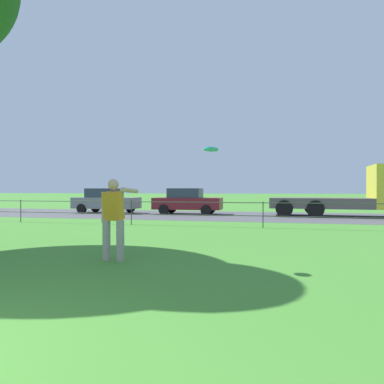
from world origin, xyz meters
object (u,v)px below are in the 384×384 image
(frisbee, at_px, (211,149))
(flatbed_truck_right, at_px, (362,194))
(car_grey_center, at_px, (106,201))
(person_thrower, at_px, (114,217))
(car_maroon_left, at_px, (187,201))

(frisbee, bearing_deg, flatbed_truck_right, 67.01)
(car_grey_center, bearing_deg, person_thrower, -61.97)
(person_thrower, height_order, car_maroon_left, person_thrower)
(person_thrower, distance_m, flatbed_truck_right, 15.48)
(person_thrower, xyz_separation_m, car_maroon_left, (-1.82, 13.35, -0.11))
(frisbee, xyz_separation_m, car_maroon_left, (-3.84, 13.52, -1.40))
(car_maroon_left, bearing_deg, person_thrower, -82.24)
(car_grey_center, height_order, flatbed_truck_right, flatbed_truck_right)
(car_maroon_left, distance_m, flatbed_truck_right, 9.60)
(person_thrower, xyz_separation_m, car_grey_center, (-7.02, 13.19, -0.11))
(person_thrower, xyz_separation_m, frisbee, (2.02, -0.17, 1.28))
(frisbee, bearing_deg, car_maroon_left, 105.87)
(car_maroon_left, bearing_deg, car_grey_center, -178.15)
(frisbee, bearing_deg, person_thrower, 175.30)
(car_maroon_left, height_order, flatbed_truck_right, flatbed_truck_right)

